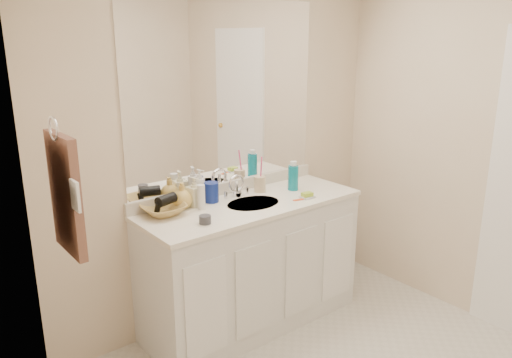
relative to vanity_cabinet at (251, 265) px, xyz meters
The scene contains 26 objects.
wall_back 0.82m from the vanity_cabinet, 90.00° to the left, with size 2.60×0.02×2.40m, color beige.
wall_left 1.83m from the vanity_cabinet, 141.75° to the right, with size 0.02×2.60×2.40m, color beige.
wall_right 1.83m from the vanity_cabinet, 38.25° to the right, with size 0.02×2.60×2.40m, color beige.
vanity_cabinet is the anchor object (origin of this frame).
countertop 0.44m from the vanity_cabinet, ahead, with size 1.52×0.57×0.03m, color white.
backsplash 0.56m from the vanity_cabinet, 90.00° to the left, with size 1.52×0.03×0.08m, color silver.
sink_basin 0.44m from the vanity_cabinet, 90.00° to the right, with size 0.37×0.37×0.02m, color beige.
faucet 0.53m from the vanity_cabinet, 90.00° to the left, with size 0.02×0.02×0.11m, color silver.
mirror 1.17m from the vanity_cabinet, 90.00° to the left, with size 1.48×0.01×1.20m, color white.
blue_mug 0.58m from the vanity_cabinet, 139.08° to the left, with size 0.10×0.10×0.13m, color navy.
tan_cup 0.56m from the vanity_cabinet, 37.25° to the left, with size 0.08×0.08×0.11m, color beige.
toothbrush 0.65m from the vanity_cabinet, 35.85° to the left, with size 0.01×0.01×0.21m, color #EF3F83.
mouthwash_bottle 0.67m from the vanity_cabinet, ahead, with size 0.07×0.07×0.17m, color #0B7488.
soap_dish 0.60m from the vanity_cabinet, 24.83° to the right, with size 0.09×0.07×0.01m, color silver.
green_soap 0.62m from the vanity_cabinet, 24.83° to the right, with size 0.07×0.05×0.03m, color #98BC2E.
orange_comb 0.56m from the vanity_cabinet, 29.76° to the right, with size 0.11×0.02×0.00m, color #E64B18.
dark_jar 0.67m from the vanity_cabinet, 163.37° to the right, with size 0.07×0.07×0.05m, color #34343B.
extra_white_bottle 0.63m from the vanity_cabinet, 163.90° to the left, with size 0.05×0.05×0.16m, color white.
soap_bottle_white 0.66m from the vanity_cabinet, 138.49° to the left, with size 0.08×0.08×0.22m, color silver.
soap_bottle_cream 0.66m from the vanity_cabinet, 151.73° to the left, with size 0.09×0.09×0.19m, color #EDE8C1.
soap_bottle_yellow 0.70m from the vanity_cabinet, 155.73° to the left, with size 0.13×0.13×0.16m, color gold.
wicker_basket 0.76m from the vanity_cabinet, 164.63° to the left, with size 0.26×0.26×0.06m, color #A88444.
hair_dryer 0.78m from the vanity_cabinet, 164.09° to the left, with size 0.07×0.07×0.13m, color black.
towel_ring 1.71m from the vanity_cabinet, 168.86° to the right, with size 0.11×0.11×0.01m, color silver.
hand_towel 1.52m from the vanity_cabinet, 168.69° to the right, with size 0.04×0.32×0.55m, color brown.
switch_plate 1.61m from the vanity_cabinet, 160.52° to the right, with size 0.01×0.09×0.13m, color white.
Camera 1 is at (-1.91, -1.41, 1.94)m, focal length 35.00 mm.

